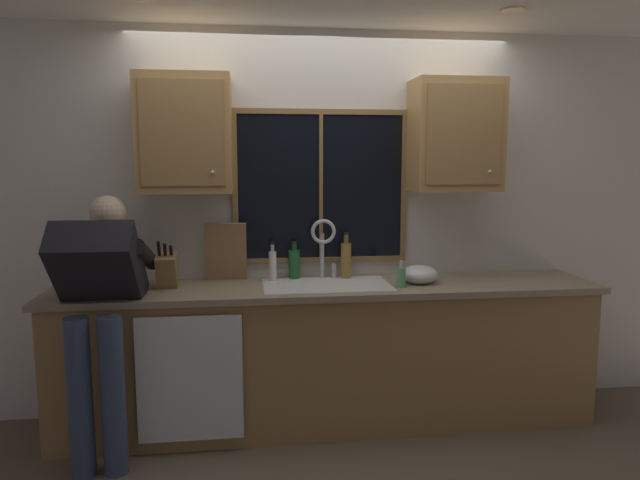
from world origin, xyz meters
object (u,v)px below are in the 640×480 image
object	(u,v)px
person_standing	(100,299)
bottle_green_glass	(346,259)
bottle_amber_small	(273,265)
knife_block	(167,271)
bottle_tall_clear	(294,263)
soap_dispenser	(401,277)
cutting_board	(226,252)
mixing_bowl	(419,274)

from	to	relation	value
person_standing	bottle_green_glass	size ratio (longest dim) A/B	4.91
bottle_green_glass	bottle_amber_small	distance (m)	0.49
knife_block	bottle_tall_clear	xyz separation A→B (m)	(0.80, 0.20, -0.01)
soap_dispenser	bottle_green_glass	xyz separation A→B (m)	(-0.29, 0.32, 0.06)
person_standing	bottle_tall_clear	xyz separation A→B (m)	(1.13, 0.51, 0.08)
cutting_board	bottle_green_glass	world-z (taller)	cutting_board
cutting_board	soap_dispenser	distance (m)	1.14
person_standing	mixing_bowl	xyz separation A→B (m)	(1.91, 0.27, 0.04)
bottle_green_glass	bottle_amber_small	size ratio (longest dim) A/B	1.21
knife_block	bottle_green_glass	bearing A→B (deg)	8.37
cutting_board	bottle_tall_clear	xyz separation A→B (m)	(0.45, 0.01, -0.09)
knife_block	bottle_green_glass	distance (m)	1.16
cutting_board	bottle_green_glass	size ratio (longest dim) A/B	1.28
knife_block	soap_dispenser	bearing A→B (deg)	-6.00
person_standing	cutting_board	xyz separation A→B (m)	(0.68, 0.49, 0.17)
soap_dispenser	bottle_amber_small	size ratio (longest dim) A/B	0.67
bottle_tall_clear	bottle_amber_small	distance (m)	0.16
knife_block	mixing_bowl	size ratio (longest dim) A/B	1.34
bottle_tall_clear	bottle_amber_small	size ratio (longest dim) A/B	0.99
soap_dispenser	bottle_green_glass	world-z (taller)	bottle_green_glass
cutting_board	bottle_green_glass	bearing A→B (deg)	-1.22
bottle_tall_clear	mixing_bowl	bearing A→B (deg)	-16.88
soap_dispenser	bottle_tall_clear	distance (m)	0.73
bottle_green_glass	bottle_tall_clear	size ratio (longest dim) A/B	1.23
soap_dispenser	bottle_tall_clear	size ratio (longest dim) A/B	0.68
cutting_board	bottle_amber_small	distance (m)	0.32
person_standing	cutting_board	size ratio (longest dim) A/B	3.84
mixing_bowl	soap_dispenser	size ratio (longest dim) A/B	1.41
person_standing	mixing_bowl	distance (m)	1.93
mixing_bowl	bottle_tall_clear	size ratio (longest dim) A/B	0.96
cutting_board	bottle_amber_small	bearing A→B (deg)	-8.74
bottle_tall_clear	bottle_green_glass	bearing A→B (deg)	-5.22
cutting_board	mixing_bowl	bearing A→B (deg)	-10.30
mixing_bowl	bottle_green_glass	world-z (taller)	bottle_green_glass
cutting_board	bottle_green_glass	xyz separation A→B (m)	(0.79, -0.02, -0.06)
bottle_tall_clear	knife_block	bearing A→B (deg)	-165.98
soap_dispenser	person_standing	bearing A→B (deg)	-174.87
knife_block	cutting_board	size ratio (longest dim) A/B	0.83
mixing_bowl	bottle_green_glass	distance (m)	0.49
cutting_board	mixing_bowl	size ratio (longest dim) A/B	1.63
knife_block	soap_dispenser	xyz separation A→B (m)	(1.43, -0.15, -0.04)
mixing_bowl	bottle_tall_clear	bearing A→B (deg)	163.12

